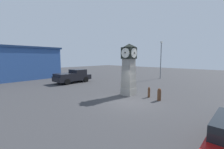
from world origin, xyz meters
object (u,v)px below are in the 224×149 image
object	(u,v)px
bollard_near_tower	(149,92)
bollard_mid_row	(159,94)
clock_tower	(129,69)
pickup_truck	(73,76)
street_lamp_near_road	(161,57)

from	to	relation	value
bollard_near_tower	bollard_mid_row	distance (m)	1.20
clock_tower	pickup_truck	world-z (taller)	clock_tower
bollard_near_tower	pickup_truck	world-z (taller)	pickup_truck
bollard_mid_row	pickup_truck	world-z (taller)	pickup_truck
clock_tower	pickup_truck	distance (m)	10.30
street_lamp_near_road	bollard_mid_row	bearing A→B (deg)	-156.56
bollard_near_tower	bollard_mid_row	size ratio (longest dim) A/B	0.90
bollard_near_tower	bollard_mid_row	world-z (taller)	bollard_mid_row
bollard_near_tower	street_lamp_near_road	distance (m)	13.49
street_lamp_near_road	pickup_truck	bearing A→B (deg)	147.93
pickup_truck	bollard_mid_row	bearing A→B (deg)	-91.95
bollard_mid_row	pickup_truck	size ratio (longest dim) A/B	0.20
bollard_near_tower	pickup_truck	distance (m)	12.09
bollard_near_tower	pickup_truck	xyz separation A→B (m)	(0.08, 12.08, 0.46)
clock_tower	bollard_near_tower	distance (m)	2.80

